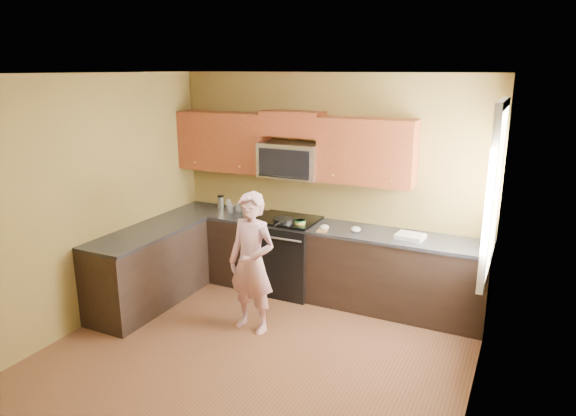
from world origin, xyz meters
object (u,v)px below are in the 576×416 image
Objects in this scene: stove at (287,255)px; butter_tub at (300,226)px; microwave at (291,177)px; frying_pan at (284,223)px; travel_mug at (221,209)px; woman at (252,263)px.

stove is 7.17× the size of butter_tub.
microwave is 0.59m from frying_pan.
stove is 5.25× the size of travel_mug.
butter_tub is at bearing -46.27° from microwave.
stove is at bearing -7.34° from travel_mug.
frying_pan is (0.05, -0.30, -0.50)m from microwave.
woman is (0.11, -1.07, 0.29)m from stove.
travel_mug is (-1.29, 0.26, -0.00)m from butter_tub.
woman is at bearing -97.70° from butter_tub.
frying_pan is 2.33× the size of travel_mug.
travel_mug is at bearing 162.10° from frying_pan.
stove is 1.25× the size of microwave.
travel_mug is at bearing 168.54° from butter_tub.
microwave reaches higher than stove.
travel_mug is at bearing 179.47° from microwave.
microwave is at bearing 133.73° from butter_tub.
microwave is 5.73× the size of butter_tub.
travel_mug is (-1.05, 0.01, -0.53)m from microwave.
microwave is 4.20× the size of travel_mug.
microwave reaches higher than woman.
stove is at bearing 152.30° from butter_tub.
butter_tub is 1.31m from travel_mug.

